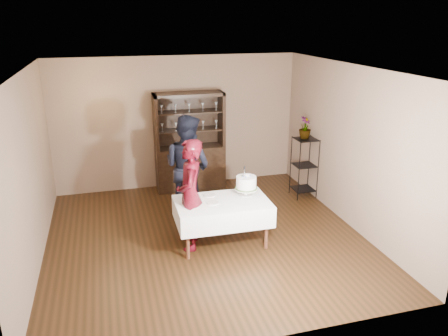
{
  "coord_description": "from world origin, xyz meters",
  "views": [
    {
      "loc": [
        -1.41,
        -6.21,
        3.42
      ],
      "look_at": [
        0.34,
        0.1,
        1.14
      ],
      "focal_mm": 35.0,
      "sensor_mm": 36.0,
      "label": 1
    }
  ],
  "objects_px": {
    "cake": "(246,184)",
    "plant_etagere": "(304,165)",
    "potted_plant": "(305,128)",
    "china_hutch": "(190,157)",
    "woman": "(190,195)",
    "man": "(187,167)",
    "cake_table": "(222,211)"
  },
  "relations": [
    {
      "from": "cake",
      "to": "plant_etagere",
      "type": "bearing_deg",
      "value": 38.54
    },
    {
      "from": "cake",
      "to": "potted_plant",
      "type": "xyz_separation_m",
      "value": [
        1.63,
        1.35,
        0.48
      ]
    },
    {
      "from": "china_hutch",
      "to": "potted_plant",
      "type": "relative_size",
      "value": 4.73
    },
    {
      "from": "woman",
      "to": "man",
      "type": "distance_m",
      "value": 1.15
    },
    {
      "from": "man",
      "to": "potted_plant",
      "type": "xyz_separation_m",
      "value": [
        2.37,
        0.32,
        0.47
      ]
    },
    {
      "from": "man",
      "to": "potted_plant",
      "type": "height_order",
      "value": "man"
    },
    {
      "from": "china_hutch",
      "to": "woman",
      "type": "relative_size",
      "value": 1.15
    },
    {
      "from": "woman",
      "to": "man",
      "type": "height_order",
      "value": "man"
    },
    {
      "from": "plant_etagere",
      "to": "cake_table",
      "type": "relative_size",
      "value": 0.82
    },
    {
      "from": "man",
      "to": "cake",
      "type": "bearing_deg",
      "value": 173.15
    },
    {
      "from": "cake",
      "to": "woman",
      "type": "bearing_deg",
      "value": -173.67
    },
    {
      "from": "plant_etagere",
      "to": "man",
      "type": "distance_m",
      "value": 2.41
    },
    {
      "from": "china_hutch",
      "to": "woman",
      "type": "height_order",
      "value": "china_hutch"
    },
    {
      "from": "cake_table",
      "to": "cake",
      "type": "xyz_separation_m",
      "value": [
        0.43,
        0.14,
        0.37
      ]
    },
    {
      "from": "china_hutch",
      "to": "plant_etagere",
      "type": "distance_m",
      "value": 2.33
    },
    {
      "from": "china_hutch",
      "to": "cake_table",
      "type": "distance_m",
      "value": 2.5
    },
    {
      "from": "plant_etagere",
      "to": "cake_table",
      "type": "bearing_deg",
      "value": -145.11
    },
    {
      "from": "cake_table",
      "to": "man",
      "type": "height_order",
      "value": "man"
    },
    {
      "from": "woman",
      "to": "potted_plant",
      "type": "height_order",
      "value": "woman"
    },
    {
      "from": "cake_table",
      "to": "man",
      "type": "distance_m",
      "value": 1.27
    },
    {
      "from": "china_hutch",
      "to": "cake_table",
      "type": "height_order",
      "value": "china_hutch"
    },
    {
      "from": "cake_table",
      "to": "potted_plant",
      "type": "relative_size",
      "value": 3.45
    },
    {
      "from": "potted_plant",
      "to": "woman",
      "type": "bearing_deg",
      "value": -150.36
    },
    {
      "from": "cake",
      "to": "man",
      "type": "bearing_deg",
      "value": 125.86
    },
    {
      "from": "plant_etagere",
      "to": "cake",
      "type": "distance_m",
      "value": 2.11
    },
    {
      "from": "cake_table",
      "to": "woman",
      "type": "bearing_deg",
      "value": 175.94
    },
    {
      "from": "china_hutch",
      "to": "woman",
      "type": "xyz_separation_m",
      "value": [
        -0.48,
        -2.46,
        0.2
      ]
    },
    {
      "from": "plant_etagere",
      "to": "cake",
      "type": "height_order",
      "value": "cake"
    },
    {
      "from": "potted_plant",
      "to": "cake_table",
      "type": "bearing_deg",
      "value": -144.16
    },
    {
      "from": "plant_etagere",
      "to": "woman",
      "type": "relative_size",
      "value": 0.69
    },
    {
      "from": "cake_table",
      "to": "cake",
      "type": "bearing_deg",
      "value": 17.7
    },
    {
      "from": "cake",
      "to": "potted_plant",
      "type": "distance_m",
      "value": 2.16
    }
  ]
}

